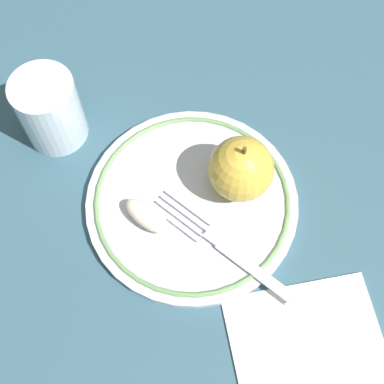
# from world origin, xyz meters

# --- Properties ---
(ground_plane) EXTENTS (2.00, 2.00, 0.00)m
(ground_plane) POSITION_xyz_m (0.00, 0.00, 0.00)
(ground_plane) COLOR #345768
(plate) EXTENTS (0.24, 0.24, 0.01)m
(plate) POSITION_xyz_m (0.01, 0.01, 0.01)
(plate) COLOR silver
(plate) RESTS_ON ground_plane
(apple_red_whole) EXTENTS (0.07, 0.07, 0.08)m
(apple_red_whole) POSITION_xyz_m (0.03, -0.03, 0.05)
(apple_red_whole) COLOR gold
(apple_red_whole) RESTS_ON plate
(apple_slice_front) EXTENTS (0.05, 0.06, 0.02)m
(apple_slice_front) POSITION_xyz_m (-0.02, 0.06, 0.02)
(apple_slice_front) COLOR #F9E5CA
(apple_slice_front) RESTS_ON plate
(fork) EXTENTS (0.11, 0.17, 0.00)m
(fork) POSITION_xyz_m (-0.05, -0.03, 0.01)
(fork) COLOR silver
(fork) RESTS_ON plate
(drinking_glass) EXTENTS (0.07, 0.07, 0.09)m
(drinking_glass) POSITION_xyz_m (0.08, 0.19, 0.05)
(drinking_glass) COLOR silver
(drinking_glass) RESTS_ON ground_plane
(napkin_folded) EXTENTS (0.16, 0.19, 0.01)m
(napkin_folded) POSITION_xyz_m (-0.13, -0.12, 0.00)
(napkin_folded) COLOR white
(napkin_folded) RESTS_ON ground_plane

